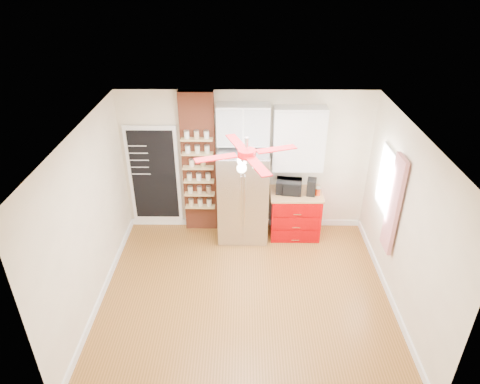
{
  "coord_description": "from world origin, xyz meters",
  "views": [
    {
      "loc": [
        -0.04,
        -5.08,
        4.7
      ],
      "look_at": [
        -0.1,
        0.9,
        1.35
      ],
      "focal_mm": 32.0,
      "sensor_mm": 36.0,
      "label": 1
    }
  ],
  "objects_px": {
    "pantry_jar_oats": "(192,163)",
    "red_cabinet": "(295,214)",
    "ceiling_fan": "(247,154)",
    "coffee_maker": "(311,187)",
    "toaster_oven": "(289,186)",
    "canister_left": "(318,192)",
    "fridge": "(243,195)"
  },
  "relations": [
    {
      "from": "ceiling_fan",
      "to": "canister_left",
      "type": "height_order",
      "value": "ceiling_fan"
    },
    {
      "from": "fridge",
      "to": "toaster_oven",
      "type": "relative_size",
      "value": 3.85
    },
    {
      "from": "red_cabinet",
      "to": "pantry_jar_oats",
      "type": "bearing_deg",
      "value": 176.46
    },
    {
      "from": "pantry_jar_oats",
      "to": "toaster_oven",
      "type": "bearing_deg",
      "value": -3.49
    },
    {
      "from": "red_cabinet",
      "to": "ceiling_fan",
      "type": "relative_size",
      "value": 0.67
    },
    {
      "from": "ceiling_fan",
      "to": "coffee_maker",
      "type": "bearing_deg",
      "value": 54.24
    },
    {
      "from": "fridge",
      "to": "canister_left",
      "type": "xyz_separation_m",
      "value": [
        1.34,
        -0.02,
        0.09
      ]
    },
    {
      "from": "ceiling_fan",
      "to": "coffee_maker",
      "type": "height_order",
      "value": "ceiling_fan"
    },
    {
      "from": "red_cabinet",
      "to": "canister_left",
      "type": "relative_size",
      "value": 7.19
    },
    {
      "from": "fridge",
      "to": "red_cabinet",
      "type": "distance_m",
      "value": 1.06
    },
    {
      "from": "red_cabinet",
      "to": "toaster_oven",
      "type": "relative_size",
      "value": 2.07
    },
    {
      "from": "red_cabinet",
      "to": "pantry_jar_oats",
      "type": "relative_size",
      "value": 7.71
    },
    {
      "from": "coffee_maker",
      "to": "canister_left",
      "type": "distance_m",
      "value": 0.15
    },
    {
      "from": "toaster_oven",
      "to": "canister_left",
      "type": "distance_m",
      "value": 0.52
    },
    {
      "from": "fridge",
      "to": "canister_left",
      "type": "height_order",
      "value": "fridge"
    },
    {
      "from": "canister_left",
      "to": "pantry_jar_oats",
      "type": "xyz_separation_m",
      "value": [
        -2.26,
        0.19,
        0.47
      ]
    },
    {
      "from": "fridge",
      "to": "red_cabinet",
      "type": "relative_size",
      "value": 1.86
    },
    {
      "from": "canister_left",
      "to": "fridge",
      "type": "bearing_deg",
      "value": 179.2
    },
    {
      "from": "pantry_jar_oats",
      "to": "red_cabinet",
      "type": "bearing_deg",
      "value": -3.54
    },
    {
      "from": "canister_left",
      "to": "pantry_jar_oats",
      "type": "relative_size",
      "value": 1.07
    },
    {
      "from": "coffee_maker",
      "to": "pantry_jar_oats",
      "type": "bearing_deg",
      "value": -172.01
    },
    {
      "from": "canister_left",
      "to": "red_cabinet",
      "type": "bearing_deg",
      "value": 169.47
    },
    {
      "from": "canister_left",
      "to": "toaster_oven",
      "type": "bearing_deg",
      "value": 171.25
    },
    {
      "from": "fridge",
      "to": "ceiling_fan",
      "type": "relative_size",
      "value": 1.25
    },
    {
      "from": "pantry_jar_oats",
      "to": "coffee_maker",
      "type": "bearing_deg",
      "value": -4.45
    },
    {
      "from": "red_cabinet",
      "to": "toaster_oven",
      "type": "bearing_deg",
      "value": 175.92
    },
    {
      "from": "ceiling_fan",
      "to": "toaster_oven",
      "type": "distance_m",
      "value": 2.33
    },
    {
      "from": "toaster_oven",
      "to": "canister_left",
      "type": "bearing_deg",
      "value": -0.69
    },
    {
      "from": "red_cabinet",
      "to": "canister_left",
      "type": "height_order",
      "value": "canister_left"
    },
    {
      "from": "pantry_jar_oats",
      "to": "canister_left",
      "type": "bearing_deg",
      "value": -4.7
    },
    {
      "from": "ceiling_fan",
      "to": "canister_left",
      "type": "distance_m",
      "value": 2.53
    },
    {
      "from": "fridge",
      "to": "coffee_maker",
      "type": "xyz_separation_m",
      "value": [
        1.22,
        0.0,
        0.18
      ]
    }
  ]
}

